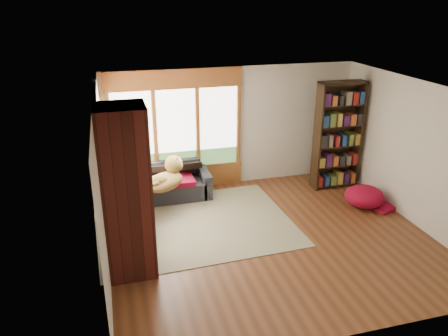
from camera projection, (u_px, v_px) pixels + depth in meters
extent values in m
plane|color=#562E18|center=(270.00, 237.00, 7.68)|extent=(5.50, 5.50, 0.00)
plane|color=white|center=(277.00, 90.00, 6.72)|extent=(5.50, 5.50, 0.00)
cube|color=silver|center=(232.00, 127.00, 9.44)|extent=(5.50, 0.04, 2.60)
cube|color=silver|center=(353.00, 247.00, 4.96)|extent=(5.50, 0.04, 2.60)
cube|color=silver|center=(101.00, 186.00, 6.53)|extent=(0.04, 5.00, 2.60)
cube|color=silver|center=(416.00, 154.00, 7.87)|extent=(0.04, 5.00, 2.60)
cube|color=#995827|center=(177.00, 130.00, 9.10)|extent=(2.82, 0.10, 1.90)
cube|color=white|center=(177.00, 130.00, 9.10)|extent=(2.54, 0.09, 1.62)
cube|color=#995827|center=(102.00, 156.00, 7.59)|extent=(0.10, 2.62, 1.90)
cube|color=white|center=(102.00, 156.00, 7.59)|extent=(0.09, 2.36, 1.62)
cube|color=#83A06E|center=(101.00, 122.00, 8.20)|extent=(0.03, 0.72, 0.90)
cube|color=#471914|center=(127.00, 193.00, 6.30)|extent=(0.70, 0.70, 2.60)
cube|color=#24262A|center=(161.00, 190.00, 9.04)|extent=(2.20, 0.90, 0.42)
cube|color=#24262A|center=(158.00, 166.00, 9.20)|extent=(2.20, 0.20, 0.38)
cube|color=#24262A|center=(208.00, 181.00, 9.25)|extent=(0.20, 0.90, 0.60)
cube|color=maroon|center=(156.00, 180.00, 8.81)|extent=(1.90, 0.66, 0.12)
cube|color=#24262A|center=(131.00, 207.00, 8.30)|extent=(0.90, 2.20, 0.42)
cube|color=#24262A|center=(110.00, 190.00, 8.06)|extent=(0.20, 2.20, 0.38)
cube|color=#24262A|center=(135.00, 228.00, 7.37)|extent=(0.90, 0.20, 0.60)
cube|color=maroon|center=(138.00, 201.00, 7.91)|extent=(0.66, 1.20, 0.12)
cube|color=maroon|center=(134.00, 181.00, 8.76)|extent=(0.66, 0.66, 0.12)
cube|color=beige|center=(195.00, 225.00, 8.09)|extent=(3.64, 2.84, 0.01)
cube|color=black|center=(358.00, 134.00, 9.43)|extent=(0.04, 0.33, 2.33)
cube|color=black|center=(317.00, 138.00, 9.20)|extent=(0.04, 0.33, 2.33)
cube|color=black|center=(334.00, 134.00, 9.45)|extent=(1.00, 0.02, 2.33)
cube|color=black|center=(333.00, 183.00, 9.72)|extent=(0.92, 0.31, 0.03)
cube|color=black|center=(335.00, 165.00, 9.56)|extent=(0.92, 0.31, 0.03)
cube|color=black|center=(337.00, 145.00, 9.39)|extent=(0.92, 0.31, 0.03)
cube|color=black|center=(339.00, 125.00, 9.23)|extent=(0.92, 0.31, 0.03)
cube|color=black|center=(341.00, 105.00, 9.06)|extent=(0.92, 0.31, 0.03)
cube|color=black|center=(343.00, 83.00, 8.90)|extent=(0.92, 0.31, 0.03)
cube|color=#726659|center=(338.00, 136.00, 9.29)|extent=(0.88, 0.25, 2.17)
ellipsoid|color=maroon|center=(364.00, 196.00, 8.73)|extent=(0.97, 0.97, 0.42)
ellipsoid|color=olive|center=(164.00, 175.00, 8.33)|extent=(1.02, 1.02, 0.30)
sphere|color=olive|center=(174.00, 163.00, 8.54)|extent=(0.50, 0.50, 0.35)
cone|color=olive|center=(172.00, 157.00, 8.44)|extent=(0.18, 0.18, 0.15)
ellipsoid|color=#3A2316|center=(131.00, 192.00, 7.75)|extent=(0.52, 0.74, 0.24)
sphere|color=#3A2316|center=(131.00, 180.00, 7.94)|extent=(0.31, 0.31, 0.29)
cone|color=#3A2316|center=(130.00, 176.00, 7.86)|extent=(0.11, 0.11, 0.12)
cube|color=black|center=(191.00, 157.00, 9.18)|extent=(0.45, 0.12, 0.45)
cube|color=black|center=(163.00, 160.00, 9.04)|extent=(0.45, 0.12, 0.45)
cube|color=black|center=(118.00, 173.00, 8.40)|extent=(0.45, 0.12, 0.45)
cube|color=black|center=(121.00, 196.00, 7.41)|extent=(0.45, 0.12, 0.45)
cube|color=maroon|center=(133.00, 163.00, 8.89)|extent=(0.42, 0.12, 0.42)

